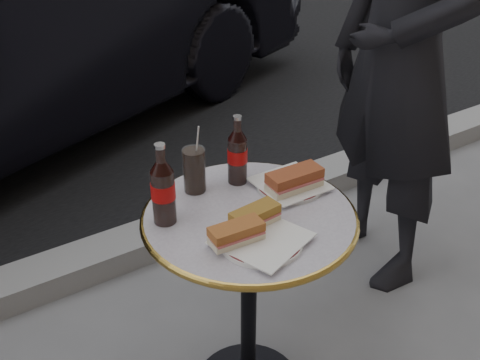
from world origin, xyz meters
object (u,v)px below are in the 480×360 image
bistro_table (249,310)px  cola_bottle_left (163,184)px  cola_bottle_right (237,150)px  plate_left (261,241)px  plate_right (290,185)px  pedestrian (403,58)px  cola_glass (194,170)px

bistro_table → cola_bottle_left: size_ratio=3.02×
cola_bottle_right → plate_left: bearing=-111.4°
plate_right → cola_bottle_left: cola_bottle_left is taller
bistro_table → plate_right: 0.42m
plate_left → pedestrian: (0.92, 0.42, 0.20)m
plate_right → pedestrian: (0.69, 0.24, 0.20)m
bistro_table → plate_right: bearing=16.7°
pedestrian → cola_bottle_left: bearing=-74.7°
cola_bottle_left → cola_glass: size_ratio=1.73×
bistro_table → pedestrian: pedestrian is taller
plate_right → pedestrian: size_ratio=0.11×
plate_left → cola_bottle_right: 0.34m
cola_bottle_left → plate_left: bearing=-53.8°
plate_left → bistro_table: bearing=69.3°
bistro_table → cola_bottle_left: bearing=155.5°
bistro_table → pedestrian: 1.09m
cola_bottle_right → cola_glass: size_ratio=1.59×
cola_bottle_right → pedestrian: 0.82m
cola_bottle_left → cola_bottle_right: (0.29, 0.07, -0.01)m
bistro_table → plate_left: bearing=-110.7°
plate_right → pedestrian: bearing=19.0°
cola_bottle_left → cola_bottle_right: cola_bottle_left is taller
cola_bottle_right → pedestrian: (0.81, 0.12, 0.10)m
plate_right → cola_glass: cola_glass is taller
cola_bottle_left → pedestrian: (1.09, 0.19, 0.09)m
bistro_table → pedestrian: size_ratio=0.39×
cola_bottle_left → bistro_table: bearing=-24.5°
bistro_table → plate_right: (0.18, 0.06, 0.37)m
plate_right → cola_glass: size_ratio=1.45×
cola_bottle_right → cola_glass: 0.14m
plate_left → cola_bottle_right: size_ratio=1.00×
plate_right → cola_bottle_right: bearing=135.2°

